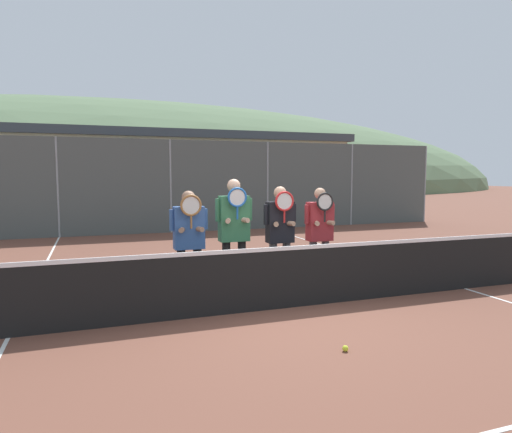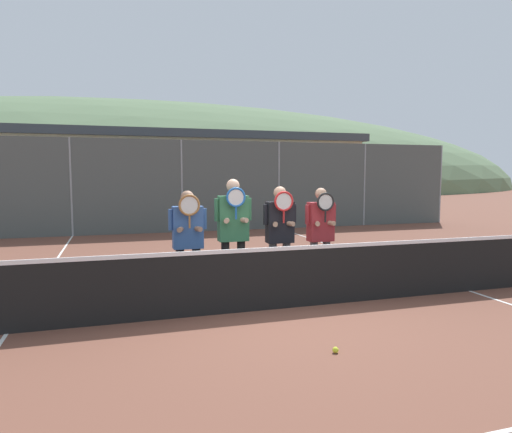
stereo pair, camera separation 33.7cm
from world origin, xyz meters
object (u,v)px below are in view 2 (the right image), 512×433
(player_rightmost, at_px, (321,230))
(car_left_of_center, at_px, (141,200))
(player_leftmost, at_px, (188,235))
(player_center_right, at_px, (280,231))
(tennis_ball_on_court, at_px, (335,350))
(player_center_left, at_px, (233,228))
(car_center, at_px, (261,199))

(player_rightmost, relative_size, car_left_of_center, 0.42)
(player_rightmost, height_order, car_left_of_center, car_left_of_center)
(player_leftmost, bearing_deg, car_left_of_center, 90.42)
(player_center_right, relative_size, tennis_ball_on_court, 25.85)
(player_rightmost, xyz_separation_m, car_left_of_center, (-2.33, 11.45, -0.08))
(player_center_right, distance_m, car_left_of_center, 11.61)
(player_center_right, height_order, tennis_ball_on_court, player_center_right)
(tennis_ball_on_court, bearing_deg, player_center_left, 100.94)
(tennis_ball_on_court, bearing_deg, player_center_right, 83.69)
(player_leftmost, xyz_separation_m, car_left_of_center, (-0.08, 11.47, -0.09))
(player_rightmost, bearing_deg, tennis_ball_on_court, -111.71)
(player_center_left, bearing_deg, car_center, 70.08)
(car_left_of_center, bearing_deg, player_center_right, -82.20)
(player_leftmost, height_order, player_rightmost, player_rightmost)
(player_center_right, bearing_deg, player_center_left, 178.19)
(player_leftmost, height_order, car_left_of_center, car_left_of_center)
(car_left_of_center, distance_m, car_center, 4.89)
(player_center_left, relative_size, player_rightmost, 1.09)
(player_rightmost, distance_m, tennis_ball_on_court, 2.96)
(car_center, bearing_deg, car_left_of_center, 177.52)
(player_leftmost, xyz_separation_m, player_center_right, (1.49, -0.03, 0.03))
(player_center_right, relative_size, car_left_of_center, 0.43)
(player_leftmost, relative_size, car_left_of_center, 0.42)
(player_center_left, bearing_deg, player_leftmost, 179.57)
(player_leftmost, distance_m, player_center_right, 1.49)
(player_center_right, xyz_separation_m, car_center, (3.31, 11.29, -0.12))
(car_left_of_center, bearing_deg, tennis_ball_on_court, -84.73)
(player_rightmost, distance_m, car_center, 11.52)
(car_center, bearing_deg, tennis_ball_on_court, -104.55)
(player_leftmost, xyz_separation_m, player_rightmost, (2.24, 0.03, -0.01))
(player_rightmost, bearing_deg, car_left_of_center, 101.50)
(player_leftmost, height_order, player_center_right, player_center_right)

